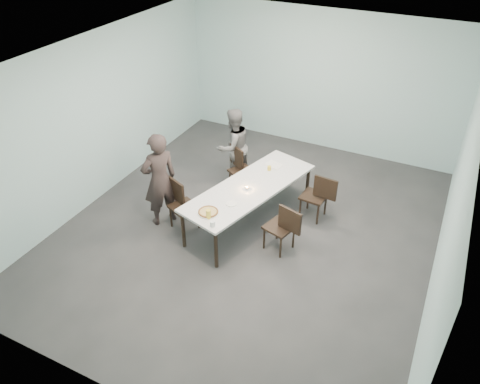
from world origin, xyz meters
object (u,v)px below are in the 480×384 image
at_px(chair_far_left, 240,167).
at_px(amber_tumbler, 269,168).
at_px(side_plate, 231,204).
at_px(tealight, 247,188).
at_px(pizza, 208,212).
at_px(chair_near_right, 284,226).
at_px(diner_near, 160,180).
at_px(table, 250,189).
at_px(beer_glass, 209,214).
at_px(water_tumbler, 213,224).
at_px(chair_near_left, 181,201).
at_px(chair_far_right, 318,194).
at_px(diner_far, 233,146).

distance_m(chair_far_left, amber_tumbler, 0.80).
xyz_separation_m(side_plate, amber_tumbler, (0.13, 1.23, 0.04)).
bearing_deg(tealight, pizza, -106.60).
xyz_separation_m(chair_near_right, pizza, (-1.07, -0.52, 0.27)).
height_order(tealight, amber_tumbler, amber_tumbler).
relative_size(diner_near, amber_tumbler, 21.44).
height_order(table, beer_glass, beer_glass).
bearing_deg(amber_tumbler, water_tumbler, -93.79).
height_order(table, pizza, pizza).
bearing_deg(chair_far_left, pizza, -48.95).
bearing_deg(pizza, chair_near_left, 154.14).
xyz_separation_m(table, chair_far_right, (1.03, 0.64, -0.19)).
bearing_deg(beer_glass, chair_near_right, 32.44).
bearing_deg(chair_far_right, side_plate, 54.38).
relative_size(chair_near_right, chair_far_right, 1.00).
relative_size(table, chair_far_left, 3.16).
bearing_deg(chair_far_left, table, -24.74).
height_order(water_tumbler, tealight, water_tumbler).
distance_m(chair_near_left, side_plate, 1.00).
bearing_deg(water_tumbler, chair_near_left, 147.27).
height_order(chair_near_left, side_plate, chair_near_left).
relative_size(water_tumbler, amber_tumbler, 1.12).
distance_m(chair_far_left, tealight, 1.19).
bearing_deg(amber_tumbler, tealight, -96.75).
bearing_deg(beer_glass, chair_far_left, 102.46).
xyz_separation_m(diner_far, side_plate, (0.83, -1.71, -0.01)).
xyz_separation_m(diner_far, pizza, (0.62, -2.08, 0.00)).
bearing_deg(chair_far_left, tealight, -27.68).
bearing_deg(side_plate, pizza, -119.62).
relative_size(chair_near_right, diner_far, 0.57).
bearing_deg(chair_near_right, chair_far_right, -85.17).
bearing_deg(chair_far_right, tealight, 41.23).
distance_m(beer_glass, amber_tumbler, 1.74).
relative_size(pizza, water_tumbler, 3.78).
bearing_deg(chair_far_right, diner_far, -8.59).
bearing_deg(chair_near_right, chair_near_left, 20.92).
distance_m(chair_near_left, diner_far, 1.74).
bearing_deg(amber_tumbler, side_plate, -96.17).
xyz_separation_m(pizza, amber_tumbler, (0.35, 1.60, 0.02)).
height_order(table, chair_far_right, chair_far_right).
relative_size(tealight, amber_tumbler, 0.70).
xyz_separation_m(table, chair_far_left, (-0.62, 0.88, -0.19)).
xyz_separation_m(chair_far_left, side_plate, (0.57, -1.47, 0.25)).
height_order(diner_near, side_plate, diner_near).
xyz_separation_m(pizza, beer_glass, (0.07, -0.11, 0.06)).
bearing_deg(side_plate, chair_near_right, 9.60).
bearing_deg(tealight, chair_far_left, 122.34).
distance_m(side_plate, amber_tumbler, 1.23).
distance_m(chair_near_left, chair_far_right, 2.39).
bearing_deg(chair_far_right, chair_near_right, 84.07).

